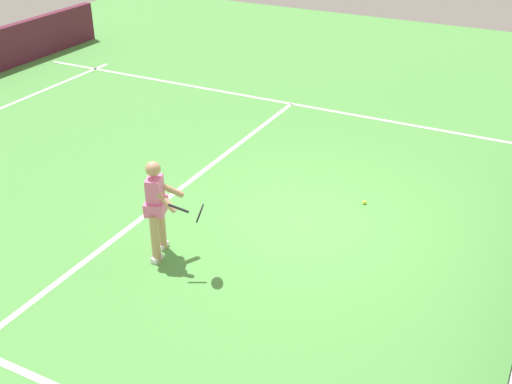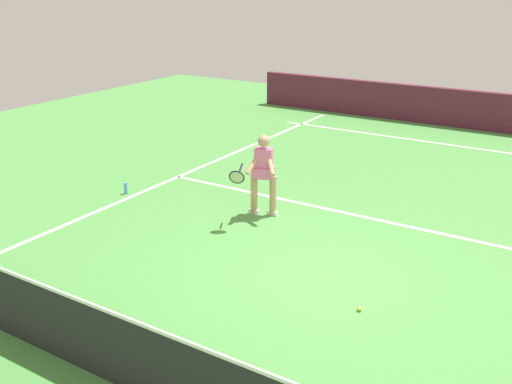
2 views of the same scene
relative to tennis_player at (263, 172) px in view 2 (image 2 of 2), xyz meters
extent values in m
plane|color=#4C9342|center=(-1.98, 1.57, -0.85)|extent=(28.49, 28.49, 0.00)
cube|color=#561E33|center=(-1.98, -9.09, -0.29)|extent=(14.55, 0.24, 1.12)
cube|color=white|center=(-1.98, -6.89, -0.84)|extent=(10.55, 0.10, 0.01)
cube|color=white|center=(-1.98, -0.91, -0.84)|extent=(9.55, 0.10, 0.01)
cube|color=white|center=(2.79, 1.57, -0.84)|extent=(0.10, 19.91, 0.01)
cube|color=#232326|center=(-1.98, 5.06, -0.40)|extent=(10.07, 0.02, 0.90)
cube|color=white|center=(-1.98, 5.06, 0.08)|extent=(10.07, 0.02, 0.04)
cylinder|color=tan|center=(-0.17, -0.09, -0.46)|extent=(0.13, 0.13, 0.78)
cylinder|color=tan|center=(0.17, 0.03, -0.46)|extent=(0.13, 0.13, 0.78)
cube|color=white|center=(-0.17, -0.09, -0.81)|extent=(0.20, 0.10, 0.08)
cube|color=white|center=(0.17, 0.03, -0.81)|extent=(0.20, 0.10, 0.08)
cube|color=pink|center=(0.00, -0.03, 0.19)|extent=(0.37, 0.30, 0.52)
cube|color=pink|center=(0.00, -0.03, -0.01)|extent=(0.47, 0.40, 0.20)
sphere|color=tan|center=(0.00, -0.03, 0.59)|extent=(0.22, 0.22, 0.22)
cylinder|color=tan|center=(-0.19, 0.06, 0.21)|extent=(0.40, 0.40, 0.37)
cylinder|color=tan|center=(0.09, 0.16, 0.21)|extent=(0.13, 0.48, 0.37)
cylinder|color=black|center=(0.17, 0.48, 0.17)|extent=(0.14, 0.29, 0.14)
torus|color=black|center=(0.07, 0.76, 0.11)|extent=(0.31, 0.21, 0.28)
cylinder|color=beige|center=(0.07, 0.76, 0.11)|extent=(0.26, 0.17, 0.23)
sphere|color=#D1E533|center=(-2.89, 2.23, -0.81)|extent=(0.07, 0.07, 0.07)
cylinder|color=#4C9EE5|center=(3.02, 0.52, -0.73)|extent=(0.07, 0.07, 0.24)
camera|label=1|loc=(6.53, 4.96, 4.60)|focal=44.94mm
camera|label=2|loc=(-5.32, 8.76, 3.37)|focal=40.97mm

